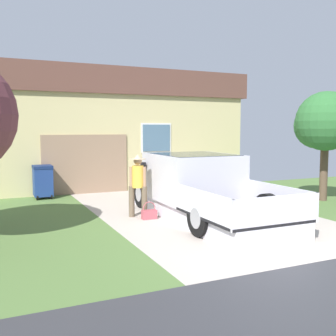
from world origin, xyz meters
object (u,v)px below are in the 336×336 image
(front_yard_tree, at_px, (323,123))
(wheeled_trash_bin, at_px, (43,181))
(pickup_truck, at_px, (196,188))
(handbag, at_px, (149,214))
(person_with_hat, at_px, (138,182))
(house_with_garage, at_px, (98,129))

(front_yard_tree, distance_m, wheeled_trash_bin, 9.11)
(pickup_truck, relative_size, handbag, 12.36)
(pickup_truck, xyz_separation_m, person_with_hat, (-1.45, 0.49, 0.18))
(person_with_hat, bearing_deg, front_yard_tree, 28.83)
(pickup_truck, bearing_deg, handbag, 173.66)
(handbag, distance_m, wheeled_trash_bin, 4.74)
(front_yard_tree, bearing_deg, person_with_hat, 177.12)
(person_with_hat, relative_size, handbag, 3.65)
(person_with_hat, distance_m, handbag, 0.87)
(person_with_hat, bearing_deg, handbag, -31.73)
(person_with_hat, xyz_separation_m, house_with_garage, (0.90, 7.43, 1.38))
(house_with_garage, relative_size, front_yard_tree, 3.19)
(handbag, relative_size, front_yard_tree, 0.13)
(front_yard_tree, height_order, wheeled_trash_bin, front_yard_tree)
(house_with_garage, distance_m, wheeled_trash_bin, 4.81)
(person_with_hat, distance_m, wheeled_trash_bin, 4.35)
(front_yard_tree, bearing_deg, house_with_garage, 123.24)
(person_with_hat, distance_m, house_with_garage, 7.61)
(person_with_hat, xyz_separation_m, front_yard_tree, (5.97, -0.30, 1.54))
(pickup_truck, height_order, person_with_hat, person_with_hat)
(pickup_truck, distance_m, house_with_garage, 8.09)
(wheeled_trash_bin, bearing_deg, handbag, -64.08)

